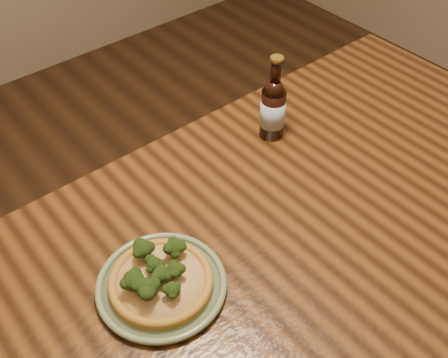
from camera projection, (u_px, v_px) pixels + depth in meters
table at (294, 255)px, 1.22m from camera, size 1.60×0.90×0.75m
plate at (161, 285)px, 1.04m from camera, size 0.26×0.26×0.02m
pizza at (159, 279)px, 1.02m from camera, size 0.21×0.21×0.07m
beer_bottle at (273, 108)px, 1.32m from camera, size 0.06×0.06×0.23m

